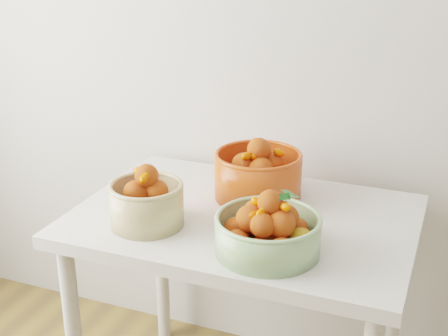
{
  "coord_description": "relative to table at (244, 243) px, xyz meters",
  "views": [
    {
      "loc": [
        0.15,
        0.02,
        1.56
      ],
      "look_at": [
        -0.45,
        1.53,
        0.92
      ],
      "focal_mm": 50.0,
      "sensor_mm": 36.0,
      "label": 1
    }
  ],
  "objects": [
    {
      "name": "table",
      "position": [
        0.0,
        0.0,
        0.0
      ],
      "size": [
        1.0,
        0.7,
        0.75
      ],
      "color": "silver",
      "rests_on": "ground"
    },
    {
      "name": "bowl_cream",
      "position": [
        -0.24,
        -0.16,
        0.16
      ],
      "size": [
        0.28,
        0.28,
        0.18
      ],
      "rotation": [
        0.0,
        0.0,
        0.37
      ],
      "color": "tan",
      "rests_on": "table"
    },
    {
      "name": "bowl_green",
      "position": [
        0.13,
        -0.19,
        0.16
      ],
      "size": [
        0.29,
        0.29,
        0.18
      ],
      "rotation": [
        0.0,
        0.0,
        -0.05
      ],
      "color": "#93B77E",
      "rests_on": "table"
    },
    {
      "name": "bowl_orange",
      "position": [
        -0.01,
        0.14,
        0.17
      ],
      "size": [
        0.28,
        0.28,
        0.2
      ],
      "rotation": [
        0.0,
        0.0,
        -0.03
      ],
      "color": "red",
      "rests_on": "table"
    }
  ]
}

